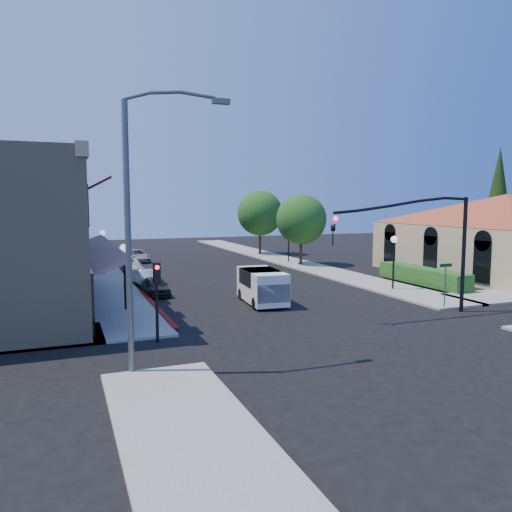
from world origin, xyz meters
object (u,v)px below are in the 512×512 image
object	(u,v)px
lamppost_right_near	(394,249)
lamppost_right_far	(289,234)
lamppost_left_near	(124,260)
conifer_far	(498,196)
lamppost_left_far	(103,241)
parked_car_b	(146,278)
white_van	(262,284)
street_tree_b	(260,213)
secondary_signal	(157,287)
parked_car_a	(156,286)
parked_car_d	(137,256)
street_tree_a	(301,219)
street_name_sign	(445,278)
parked_car_c	(133,266)
signal_mast_arm	(431,235)
cobra_streetlight	(139,217)

from	to	relation	value
lamppost_right_near	lamppost_right_far	size ratio (longest dim) A/B	1.00
lamppost_left_near	conifer_far	bearing A→B (deg)	15.32
lamppost_left_far	parked_car_b	distance (m)	7.09
white_van	street_tree_b	bearing A→B (deg)	68.39
secondary_signal	lamppost_right_near	xyz separation A→B (m)	(16.50, 6.59, 0.42)
parked_car_a	parked_car_d	distance (m)	18.13
street_tree_a	parked_car_b	size ratio (longest dim) A/B	1.92
street_tree_a	lamppost_right_near	size ratio (longest dim) A/B	1.82
street_name_sign	parked_car_c	distance (m)	24.51
signal_mast_arm	cobra_streetlight	bearing A→B (deg)	-166.89
signal_mast_arm	lamppost_left_far	size ratio (longest dim) A/B	2.24
street_tree_a	parked_car_c	xyz separation A→B (m)	(-15.00, 0.49, -3.66)
lamppost_right_far	parked_car_b	xyz separation A→B (m)	(-14.70, -8.34, -2.18)
parked_car_a	street_name_sign	bearing A→B (deg)	-37.00
street_tree_b	lamppost_right_near	size ratio (longest dim) A/B	1.97
lamppost_right_far	parked_car_d	bearing A→B (deg)	155.45
cobra_streetlight	street_name_sign	size ratio (longest dim) A/B	3.72
parked_car_c	lamppost_left_far	bearing A→B (deg)	-165.67
lamppost_left_far	white_van	world-z (taller)	lamppost_left_far
conifer_far	lamppost_right_near	xyz separation A→B (m)	(-19.50, -10.00, -3.62)
lamppost_left_near	parked_car_c	bearing A→B (deg)	80.98
secondary_signal	parked_car_c	xyz separation A→B (m)	(1.80, 21.08, -1.79)
conifer_far	lamppost_right_near	world-z (taller)	conifer_far
street_tree_b	secondary_signal	xyz separation A→B (m)	(-16.80, -30.59, -2.23)
signal_mast_arm	street_name_sign	world-z (taller)	signal_mast_arm
white_van	lamppost_left_far	bearing A→B (deg)	116.95
parked_car_b	white_van	bearing A→B (deg)	-64.09
signal_mast_arm	lamppost_right_near	world-z (taller)	signal_mast_arm
lamppost_left_near	signal_mast_arm	bearing A→B (deg)	-24.37
conifer_far	secondary_signal	xyz separation A→B (m)	(-36.00, -16.59, -4.04)
street_name_sign	lamppost_right_near	size ratio (longest dim) A/B	0.70
lamppost_left_near	parked_car_b	xyz separation A→B (m)	(2.30, 7.66, -2.18)
street_tree_a	parked_car_d	bearing A→B (deg)	149.30
street_name_sign	lamppost_left_far	xyz separation A→B (m)	(-16.00, 19.80, 1.04)
lamppost_right_near	street_tree_a	bearing A→B (deg)	88.77
lamppost_right_near	lamppost_right_far	bearing A→B (deg)	90.00
street_tree_a	street_tree_b	distance (m)	10.01
lamppost_left_far	parked_car_a	distance (m)	10.49
cobra_streetlight	lamppost_right_far	distance (m)	31.53
secondary_signal	conifer_far	bearing A→B (deg)	24.75
cobra_streetlight	conifer_far	bearing A→B (deg)	28.30
cobra_streetlight	parked_car_b	distance (m)	18.51
conifer_far	white_van	distance (m)	31.37
cobra_streetlight	parked_car_c	distance (m)	25.11
street_name_sign	street_tree_a	bearing A→B (deg)	86.24
conifer_far	white_van	size ratio (longest dim) A/B	2.47
conifer_far	lamppost_left_far	distance (m)	36.90
signal_mast_arm	parked_car_d	distance (m)	30.70
lamppost_right_far	parked_car_b	size ratio (longest dim) A/B	1.06
conifer_far	street_name_sign	world-z (taller)	conifer_far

